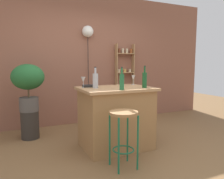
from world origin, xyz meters
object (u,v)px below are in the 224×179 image
at_px(bar_stool, 123,126).
at_px(wine_glass_left, 133,78).
at_px(bottle_soda_blue, 95,80).
at_px(potted_plant, 28,82).
at_px(plant_stool, 30,125).
at_px(cookbook, 90,86).
at_px(bottle_wine_red, 122,81).
at_px(spice_shelf, 125,84).
at_px(wine_glass_center, 83,80).
at_px(bottle_vinegar, 145,79).
at_px(pendant_globe_light, 88,32).

xyz_separation_m(bar_stool, wine_glass_left, (0.67, 0.93, 0.52)).
height_order(bar_stool, bottle_soda_blue, bottle_soda_blue).
height_order(potted_plant, wine_glass_left, potted_plant).
height_order(plant_stool, cookbook, cookbook).
distance_m(bar_stool, wine_glass_left, 1.26).
height_order(bottle_soda_blue, bottle_wine_red, bottle_wine_red).
height_order(spice_shelf, bottle_wine_red, spice_shelf).
bearing_deg(plant_stool, bar_stool, -58.97).
relative_size(bottle_soda_blue, wine_glass_center, 1.93).
bearing_deg(plant_stool, spice_shelf, 14.05).
bearing_deg(bottle_vinegar, bottle_wine_red, -168.73).
xyz_separation_m(spice_shelf, wine_glass_center, (-1.41, -1.32, 0.23)).
bearing_deg(pendant_globe_light, plant_stool, -156.16).
xyz_separation_m(bottle_wine_red, wine_glass_left, (0.52, 0.58, -0.00)).
distance_m(plant_stool, pendant_globe_light, 2.21).
relative_size(spice_shelf, potted_plant, 2.15).
bearing_deg(plant_stool, potted_plant, 90.00).
bearing_deg(bottle_wine_red, pendant_globe_light, 86.04).
distance_m(bottle_vinegar, bottle_wine_red, 0.44).
bearing_deg(bar_stool, plant_stool, 121.03).
bearing_deg(wine_glass_center, wine_glass_left, 4.07).
height_order(bar_stool, wine_glass_center, wine_glass_center).
xyz_separation_m(bottle_vinegar, wine_glass_left, (0.09, 0.49, -0.01)).
bearing_deg(pendant_globe_light, bottle_soda_blue, -104.58).
xyz_separation_m(wine_glass_left, cookbook, (-0.81, -0.04, -0.10)).
height_order(plant_stool, wine_glass_center, wine_glass_center).
bearing_deg(bottle_soda_blue, bar_stool, -80.81).
distance_m(wine_glass_center, cookbook, 0.15).
xyz_separation_m(potted_plant, cookbook, (0.85, -0.75, -0.04)).
bearing_deg(bottle_vinegar, wine_glass_center, 152.61).
distance_m(potted_plant, bottle_wine_red, 1.72).
distance_m(bar_stool, wine_glass_center, 1.04).
bearing_deg(bar_stool, potted_plant, 121.03).
distance_m(plant_stool, bottle_soda_blue, 1.53).
xyz_separation_m(bottle_soda_blue, bottle_wine_red, (0.26, -0.34, 0.00)).
bearing_deg(bottle_wine_red, cookbook, 118.36).
bearing_deg(wine_glass_center, plant_stool, 133.63).
height_order(bottle_vinegar, wine_glass_left, bottle_vinegar).
xyz_separation_m(bottle_soda_blue, wine_glass_left, (0.78, 0.24, -0.00)).
bearing_deg(wine_glass_left, bottle_soda_blue, -163.18).
bearing_deg(bar_stool, pendant_globe_light, 82.74).
distance_m(plant_stool, cookbook, 1.34).
distance_m(wine_glass_left, wine_glass_center, 0.92).
height_order(bar_stool, spice_shelf, spice_shelf).
bearing_deg(bottle_vinegar, bar_stool, -143.13).
relative_size(spice_shelf, plant_stool, 3.60).
bearing_deg(bottle_soda_blue, bottle_wine_red, -52.27).
bearing_deg(pendant_globe_light, wine_glass_center, -111.46).
bearing_deg(potted_plant, wine_glass_center, -46.37).
relative_size(bottle_soda_blue, pendant_globe_light, 0.15).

